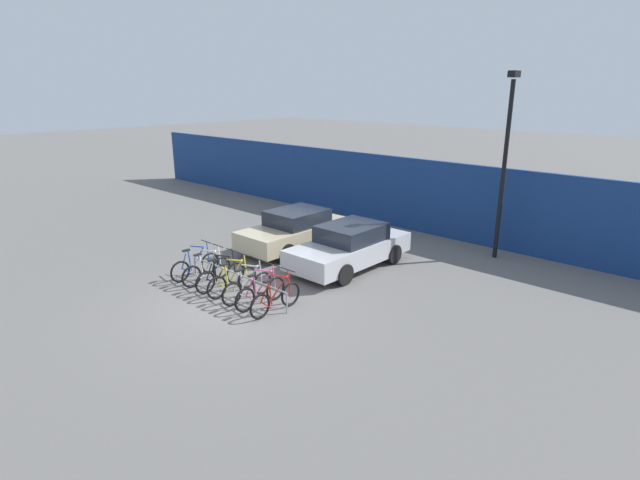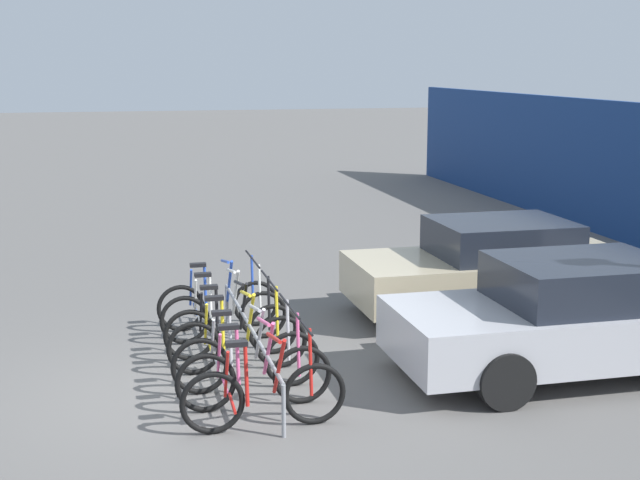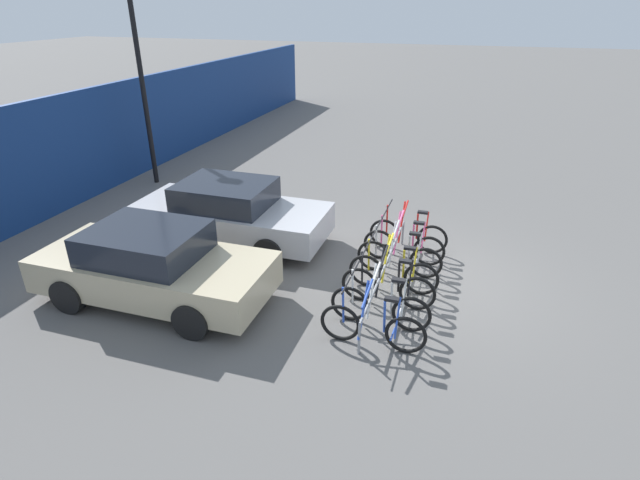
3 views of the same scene
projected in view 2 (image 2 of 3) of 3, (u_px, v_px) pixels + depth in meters
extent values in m
plane|color=#605E5B|center=(200.00, 392.00, 10.07)|extent=(120.00, 120.00, 0.00)
cylinder|color=gray|center=(250.00, 326.00, 10.71)|extent=(4.09, 0.04, 0.04)
cylinder|color=gray|center=(227.00, 304.00, 12.71)|extent=(0.04, 0.04, 0.55)
cylinder|color=gray|center=(284.00, 411.00, 8.82)|extent=(0.04, 0.04, 0.55)
torus|color=black|center=(181.00, 308.00, 12.30)|extent=(0.06, 0.66, 0.66)
torus|color=black|center=(256.00, 303.00, 12.55)|extent=(0.06, 0.66, 0.66)
cylinder|color=#284CB7|center=(229.00, 283.00, 12.40)|extent=(0.60, 0.04, 0.76)
cylinder|color=#284CB7|center=(225.00, 261.00, 12.32)|extent=(0.68, 0.04, 0.16)
cylinder|color=#284CB7|center=(205.00, 288.00, 12.33)|extent=(0.14, 0.04, 0.63)
cylinder|color=#284CB7|center=(191.00, 288.00, 12.28)|extent=(0.32, 0.03, 0.58)
cylinder|color=#284CB7|center=(195.00, 309.00, 12.35)|extent=(0.40, 0.03, 0.08)
cylinder|color=#284CB7|center=(252.00, 280.00, 12.47)|extent=(0.12, 0.04, 0.69)
cylinder|color=black|center=(249.00, 255.00, 12.39)|extent=(0.52, 0.03, 0.03)
cube|color=black|center=(198.00, 265.00, 12.24)|extent=(0.10, 0.22, 0.05)
torus|color=black|center=(185.00, 320.00, 11.74)|extent=(0.06, 0.66, 0.66)
torus|color=black|center=(263.00, 315.00, 11.98)|extent=(0.06, 0.66, 0.66)
cylinder|color=silver|center=(236.00, 293.00, 11.84)|extent=(0.60, 0.04, 0.76)
cylinder|color=silver|center=(231.00, 271.00, 11.76)|extent=(0.68, 0.04, 0.16)
cylinder|color=silver|center=(210.00, 299.00, 11.77)|extent=(0.14, 0.04, 0.63)
cylinder|color=silver|center=(195.00, 298.00, 11.72)|extent=(0.32, 0.03, 0.58)
cylinder|color=silver|center=(200.00, 321.00, 11.79)|extent=(0.40, 0.03, 0.08)
cylinder|color=silver|center=(260.00, 290.00, 11.91)|extent=(0.12, 0.04, 0.69)
cylinder|color=black|center=(256.00, 264.00, 11.83)|extent=(0.52, 0.03, 0.03)
cube|color=black|center=(203.00, 275.00, 11.68)|extent=(0.10, 0.22, 0.05)
torus|color=black|center=(190.00, 335.00, 11.09)|extent=(0.06, 0.66, 0.66)
torus|color=black|center=(272.00, 329.00, 11.34)|extent=(0.06, 0.66, 0.66)
cylinder|color=black|center=(243.00, 307.00, 11.19)|extent=(0.60, 0.04, 0.76)
cylinder|color=black|center=(239.00, 283.00, 11.12)|extent=(0.68, 0.04, 0.16)
cylinder|color=black|center=(217.00, 313.00, 11.12)|extent=(0.14, 0.04, 0.63)
cylinder|color=black|center=(201.00, 312.00, 11.07)|extent=(0.32, 0.03, 0.58)
cylinder|color=black|center=(206.00, 336.00, 11.14)|extent=(0.40, 0.03, 0.08)
cylinder|color=black|center=(269.00, 303.00, 11.26)|extent=(0.12, 0.04, 0.69)
cylinder|color=black|center=(265.00, 275.00, 11.18)|extent=(0.52, 0.03, 0.03)
cube|color=black|center=(209.00, 287.00, 11.03)|extent=(0.10, 0.22, 0.05)
torus|color=black|center=(194.00, 348.00, 10.58)|extent=(0.06, 0.66, 0.66)
torus|color=black|center=(281.00, 342.00, 10.83)|extent=(0.06, 0.66, 0.66)
cylinder|color=yellow|center=(250.00, 318.00, 10.68)|extent=(0.60, 0.04, 0.76)
cylinder|color=yellow|center=(246.00, 294.00, 10.61)|extent=(0.68, 0.04, 0.16)
cylinder|color=yellow|center=(223.00, 325.00, 10.61)|extent=(0.14, 0.04, 0.63)
cylinder|color=yellow|center=(206.00, 324.00, 10.56)|extent=(0.32, 0.03, 0.58)
cylinder|color=yellow|center=(211.00, 349.00, 10.64)|extent=(0.40, 0.03, 0.08)
cylinder|color=yellow|center=(277.00, 315.00, 10.75)|extent=(0.12, 0.04, 0.69)
cylinder|color=black|center=(273.00, 286.00, 10.67)|extent=(0.52, 0.03, 0.03)
cube|color=black|center=(214.00, 298.00, 10.53)|extent=(0.10, 0.22, 0.05)
torus|color=black|center=(200.00, 366.00, 9.96)|extent=(0.06, 0.66, 0.66)
torus|color=black|center=(292.00, 359.00, 10.21)|extent=(0.06, 0.66, 0.66)
cylinder|color=#B7B7BC|center=(260.00, 334.00, 10.06)|extent=(0.60, 0.04, 0.76)
cylinder|color=#B7B7BC|center=(255.00, 308.00, 9.98)|extent=(0.68, 0.04, 0.16)
cylinder|color=#B7B7BC|center=(230.00, 342.00, 9.99)|extent=(0.14, 0.04, 0.63)
cylinder|color=#B7B7BC|center=(213.00, 341.00, 9.94)|extent=(0.32, 0.03, 0.58)
cylinder|color=#B7B7BC|center=(218.00, 367.00, 10.01)|extent=(0.40, 0.03, 0.08)
cylinder|color=#B7B7BC|center=(288.00, 330.00, 10.13)|extent=(0.12, 0.04, 0.69)
cylinder|color=black|center=(284.00, 299.00, 10.05)|extent=(0.52, 0.03, 0.03)
cube|color=black|center=(222.00, 313.00, 9.90)|extent=(0.10, 0.22, 0.05)
torus|color=black|center=(206.00, 383.00, 9.44)|extent=(0.06, 0.66, 0.66)
torus|color=black|center=(302.00, 375.00, 9.69)|extent=(0.06, 0.66, 0.66)
cylinder|color=#E55993|center=(269.00, 349.00, 9.54)|extent=(0.60, 0.04, 0.76)
cylinder|color=#E55993|center=(263.00, 322.00, 9.47)|extent=(0.68, 0.04, 0.16)
cylinder|color=#E55993|center=(238.00, 357.00, 9.47)|extent=(0.14, 0.04, 0.63)
cylinder|color=#E55993|center=(219.00, 356.00, 9.42)|extent=(0.32, 0.03, 0.58)
cylinder|color=#E55993|center=(224.00, 383.00, 9.49)|extent=(0.40, 0.03, 0.08)
cylinder|color=#E55993|center=(298.00, 345.00, 9.61)|extent=(0.12, 0.04, 0.69)
cylinder|color=black|center=(294.00, 312.00, 9.53)|extent=(0.52, 0.03, 0.03)
cube|color=black|center=(228.00, 327.00, 9.38)|extent=(0.10, 0.22, 0.05)
torus|color=black|center=(212.00, 403.00, 8.89)|extent=(0.06, 0.66, 0.66)
torus|color=black|center=(315.00, 394.00, 9.13)|extent=(0.06, 0.66, 0.66)
cylinder|color=red|center=(279.00, 367.00, 8.98)|extent=(0.60, 0.04, 0.76)
cylinder|color=red|center=(274.00, 338.00, 8.91)|extent=(0.68, 0.04, 0.16)
cylinder|color=red|center=(246.00, 375.00, 8.91)|extent=(0.14, 0.04, 0.63)
cylinder|color=red|center=(226.00, 375.00, 8.86)|extent=(0.32, 0.03, 0.58)
cylinder|color=red|center=(232.00, 403.00, 8.94)|extent=(0.40, 0.03, 0.08)
cylinder|color=red|center=(311.00, 362.00, 9.05)|extent=(0.12, 0.04, 0.69)
cylinder|color=black|center=(306.00, 328.00, 8.97)|extent=(0.52, 0.03, 0.03)
cube|color=black|center=(237.00, 344.00, 8.83)|extent=(0.10, 0.22, 0.05)
cube|color=#C1B28E|center=(493.00, 276.00, 13.15)|extent=(1.80, 4.23, 0.62)
cube|color=#1E232D|center=(501.00, 238.00, 13.06)|extent=(1.58, 1.95, 0.52)
cylinder|color=black|center=(541.00, 274.00, 14.30)|extent=(0.20, 0.64, 0.64)
cylinder|color=black|center=(597.00, 302.00, 12.67)|extent=(0.20, 0.64, 0.64)
cylinder|color=black|center=(395.00, 283.00, 13.73)|extent=(0.20, 0.64, 0.64)
cylinder|color=black|center=(435.00, 313.00, 12.10)|extent=(0.20, 0.64, 0.64)
cube|color=#B7B7BC|center=(572.00, 328.00, 10.59)|extent=(1.80, 4.32, 0.62)
cube|color=#1E232D|center=(583.00, 281.00, 10.51)|extent=(1.58, 1.99, 0.52)
cylinder|color=black|center=(624.00, 321.00, 11.75)|extent=(0.20, 0.64, 0.64)
cylinder|color=black|center=(446.00, 334.00, 11.16)|extent=(0.20, 0.64, 0.64)
cylinder|color=black|center=(506.00, 381.00, 9.53)|extent=(0.20, 0.64, 0.64)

